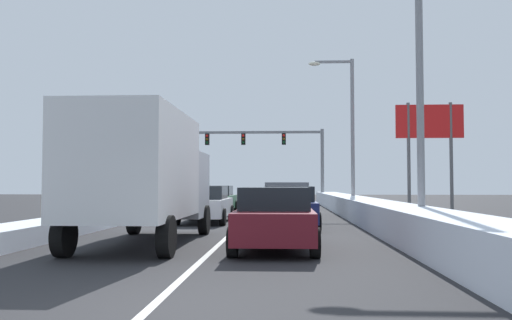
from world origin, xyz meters
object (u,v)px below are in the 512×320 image
Objects in this scene: suv_gray_right_lane_third at (287,196)px; sedan_maroon_right_lane_nearest at (275,218)px; sedan_green_center_lane_third at (216,200)px; traffic_light_gantry at (278,147)px; sedan_white_center_lane_second at (206,204)px; street_lamp_right_near at (408,67)px; roadside_sign_right at (430,133)px; box_truck_center_lane_nearest at (145,172)px; street_lamp_right_mid at (347,121)px; sedan_navy_right_lane_second at (290,207)px.

sedan_maroon_right_lane_nearest is at bearing -91.54° from suv_gray_right_lane_third.
traffic_light_gantry reaches higher than sedan_green_center_lane_third.
sedan_white_center_lane_second is (-3.02, 8.85, 0.00)m from sedan_maroon_right_lane_nearest.
street_lamp_right_near reaches higher than roadside_sign_right.
sedan_white_center_lane_second is 10.07m from street_lamp_right_near.
sedan_white_center_lane_second and sedan_green_center_lane_third have the same top height.
street_lamp_right_mid is (7.33, 17.39, 3.40)m from box_truck_center_lane_nearest.
roadside_sign_right is at bearing -2.10° from suv_gray_right_lane_third.
sedan_navy_right_lane_second is 13.26m from street_lamp_right_mid.
traffic_light_gantry is at bearing 90.56° from sedan_maroon_right_lane_nearest.
box_truck_center_lane_nearest is at bearing 167.70° from sedan_maroon_right_lane_nearest.
suv_gray_right_lane_third is at bearing 177.90° from roadside_sign_right.
suv_gray_right_lane_third is 0.55× the size of street_lamp_right_mid.
traffic_light_gantry reaches higher than sedan_white_center_lane_second.
street_lamp_right_mid reaches higher than sedan_maroon_right_lane_nearest.
street_lamp_right_near is (3.62, -9.90, 4.09)m from suv_gray_right_lane_third.
suv_gray_right_lane_third is 11.30m from street_lamp_right_near.
sedan_navy_right_lane_second is (0.44, 6.17, 0.00)m from sedan_maroon_right_lane_nearest.
roadside_sign_right reaches higher than suv_gray_right_lane_third.
sedan_green_center_lane_third is 0.82× the size of roadside_sign_right.
suv_gray_right_lane_third is (0.35, 12.94, 0.25)m from sedan_maroon_right_lane_nearest.
sedan_green_center_lane_third is at bearing 121.00° from street_lamp_right_near.
sedan_navy_right_lane_second is 0.42× the size of traffic_light_gantry.
traffic_light_gantry reaches higher than roadside_sign_right.
suv_gray_right_lane_third is at bearing 90.80° from sedan_navy_right_lane_second.
street_lamp_right_near is at bearing 37.49° from sedan_maroon_right_lane_nearest.
street_lamp_right_mid is (3.46, 11.97, 4.53)m from sedan_navy_right_lane_second.
sedan_white_center_lane_second is at bearing -86.49° from sedan_green_center_lane_third.
sedan_white_center_lane_second is (0.41, 8.10, -1.14)m from box_truck_center_lane_nearest.
traffic_light_gantry reaches higher than suv_gray_right_lane_third.
sedan_maroon_right_lane_nearest is at bearing -12.30° from box_truck_center_lane_nearest.
street_lamp_right_mid is (4.21, -13.20, 0.57)m from traffic_light_gantry.
sedan_navy_right_lane_second is at bearing -67.14° from sedan_green_center_lane_third.
box_truck_center_lane_nearest is at bearing -125.53° from sedan_navy_right_lane_second.
sedan_navy_right_lane_second and sedan_green_center_lane_third have the same top height.
traffic_light_gantry is (2.71, 22.49, 3.96)m from sedan_white_center_lane_second.
box_truck_center_lane_nearest reaches higher than sedan_white_center_lane_second.
sedan_maroon_right_lane_nearest is 19.10m from street_lamp_right_mid.
street_lamp_right_mid reaches higher than traffic_light_gantry.
sedan_white_center_lane_second is at bearing -159.42° from roadside_sign_right.
sedan_navy_right_lane_second is 4.38m from sedan_white_center_lane_second.
sedan_green_center_lane_third is (0.01, 14.58, -1.14)m from box_truck_center_lane_nearest.
traffic_light_gantry is at bearing 84.18° from box_truck_center_lane_nearest.
roadside_sign_right is at bearing -14.00° from sedan_green_center_lane_third.
sedan_maroon_right_lane_nearest and sedan_green_center_lane_third have the same top height.
sedan_navy_right_lane_second is 0.52× the size of street_lamp_right_near.
box_truck_center_lane_nearest is at bearing -162.76° from street_lamp_right_near.
roadside_sign_right is at bearing 48.35° from box_truck_center_lane_nearest.
street_lamp_right_mid reaches higher than sedan_navy_right_lane_second.
traffic_light_gantry reaches higher than box_truck_center_lane_nearest.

